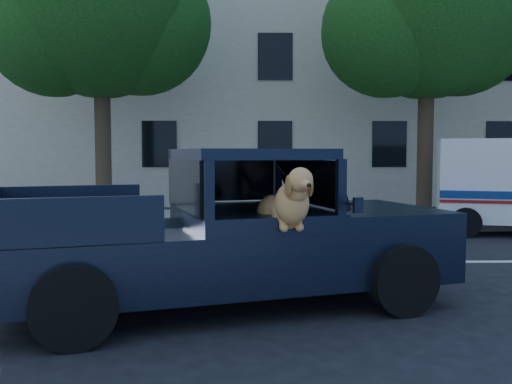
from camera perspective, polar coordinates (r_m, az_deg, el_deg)
ground at (r=6.62m, az=0.06°, el=-12.83°), size 120.00×120.00×0.00m
far_sidewalk at (r=15.64m, az=-0.85°, el=-2.76°), size 60.00×4.00×0.15m
lane_stripes at (r=10.15m, az=10.97°, el=-6.92°), size 21.60×0.14×0.01m
street_tree_left at (r=16.83m, az=-15.15°, el=16.90°), size 6.00×5.20×8.60m
street_tree_mid at (r=17.20m, az=16.88°, el=16.58°), size 6.00×5.20×8.60m
building_main at (r=23.20m, az=6.49°, el=10.37°), size 26.00×6.00×9.00m
pickup_truck at (r=7.09m, az=-3.55°, el=-6.19°), size 5.84×3.63×1.96m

